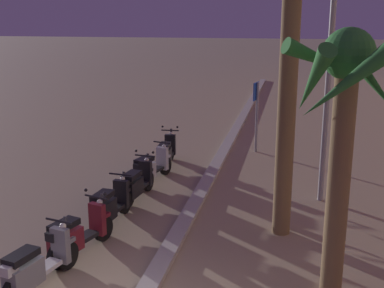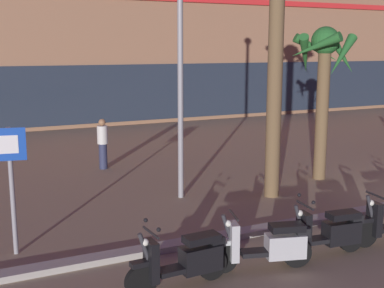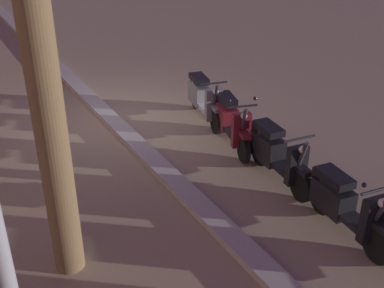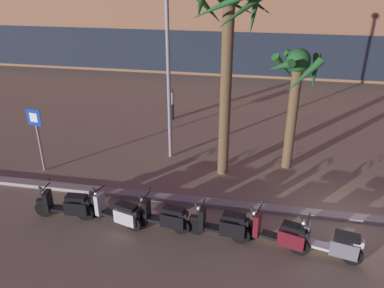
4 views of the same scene
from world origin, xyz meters
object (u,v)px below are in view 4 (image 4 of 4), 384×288
object	(u,v)px
crossing_sign	(37,133)
palm_tree_near_sign	(296,83)
scooter_black_mid_front	(165,217)
palm_tree_by_mall_entrance	(228,34)
pedestrian_strolling_near_curb	(171,103)
scooter_black_far_back	(68,206)
street_lamp	(168,52)
scooter_black_mid_centre	(223,225)
scooter_grey_mid_rear	(332,244)
scooter_maroon_lead_nearest	(281,234)
scooter_silver_gap_after_mid	(118,213)

from	to	relation	value
crossing_sign	palm_tree_near_sign	world-z (taller)	palm_tree_near_sign
scooter_black_mid_front	palm_tree_by_mall_entrance	xyz separation A→B (m)	(1.22, 3.66, 4.46)
palm_tree_near_sign	palm_tree_by_mall_entrance	xyz separation A→B (m)	(-2.29, -0.90, 1.67)
scooter_black_mid_front	pedestrian_strolling_near_curb	xyz separation A→B (m)	(-1.88, 8.54, 0.40)
scooter_black_far_back	street_lamp	bearing A→B (deg)	66.49
scooter_black_far_back	street_lamp	size ratio (longest dim) A/B	0.27
scooter_black_mid_centre	palm_tree_by_mall_entrance	distance (m)	5.83
scooter_grey_mid_rear	pedestrian_strolling_near_curb	distance (m)	10.90
scooter_black_mid_front	crossing_sign	bearing A→B (deg)	154.04
scooter_black_mid_front	scooter_maroon_lead_nearest	distance (m)	3.19
scooter_maroon_lead_nearest	palm_tree_near_sign	size ratio (longest dim) A/B	0.41
scooter_black_mid_centre	scooter_maroon_lead_nearest	bearing A→B (deg)	-3.32
scooter_black_far_back	palm_tree_by_mall_entrance	world-z (taller)	palm_tree_by_mall_entrance
scooter_maroon_lead_nearest	scooter_grey_mid_rear	bearing A→B (deg)	-6.69
scooter_black_mid_front	palm_tree_near_sign	distance (m)	6.40
scooter_black_mid_centre	scooter_grey_mid_rear	distance (m)	2.79
scooter_silver_gap_after_mid	scooter_grey_mid_rear	world-z (taller)	same
scooter_grey_mid_rear	palm_tree_near_sign	size ratio (longest dim) A/B	0.42
scooter_black_far_back	scooter_silver_gap_after_mid	distance (m)	1.57
scooter_maroon_lead_nearest	scooter_black_far_back	bearing A→B (deg)	178.23
palm_tree_near_sign	palm_tree_by_mall_entrance	distance (m)	2.98
scooter_maroon_lead_nearest	scooter_grey_mid_rear	distance (m)	1.27
scooter_black_far_back	palm_tree_near_sign	world-z (taller)	palm_tree_near_sign
scooter_black_mid_front	street_lamp	xyz separation A→B (m)	(-0.96, 4.57, 3.66)
pedestrian_strolling_near_curb	scooter_black_mid_front	bearing A→B (deg)	-77.56
crossing_sign	palm_tree_near_sign	distance (m)	9.17
crossing_sign	scooter_maroon_lead_nearest	bearing A→B (deg)	-18.00
scooter_black_mid_centre	palm_tree_by_mall_entrance	bearing A→B (deg)	96.65
scooter_silver_gap_after_mid	palm_tree_by_mall_entrance	world-z (taller)	palm_tree_by_mall_entrance
pedestrian_strolling_near_curb	palm_tree_by_mall_entrance	bearing A→B (deg)	-57.51
scooter_black_far_back	scooter_grey_mid_rear	bearing A→B (deg)	-2.62
scooter_black_mid_front	scooter_black_mid_centre	world-z (taller)	scooter_black_mid_front
street_lamp	palm_tree_near_sign	bearing A→B (deg)	-0.13
scooter_black_far_back	scooter_maroon_lead_nearest	size ratio (longest dim) A/B	1.00
scooter_black_far_back	scooter_black_mid_front	size ratio (longest dim) A/B	1.04
palm_tree_by_mall_entrance	street_lamp	distance (m)	2.50
scooter_maroon_lead_nearest	street_lamp	world-z (taller)	street_lamp
scooter_black_mid_front	scooter_grey_mid_rear	xyz separation A→B (m)	(4.44, -0.33, 0.01)
scooter_black_mid_centre	street_lamp	bearing A→B (deg)	119.30
scooter_silver_gap_after_mid	street_lamp	world-z (taller)	street_lamp
scooter_black_far_back	scooter_black_mid_centre	xyz separation A→B (m)	(4.60, -0.10, 0.02)
scooter_silver_gap_after_mid	scooter_maroon_lead_nearest	distance (m)	4.55
scooter_black_mid_centre	scooter_maroon_lead_nearest	distance (m)	1.52
pedestrian_strolling_near_curb	scooter_black_mid_centre	bearing A→B (deg)	-67.67
palm_tree_near_sign	street_lamp	bearing A→B (deg)	179.87
scooter_black_far_back	palm_tree_by_mall_entrance	distance (m)	7.11
scooter_black_far_back	scooter_black_mid_centre	world-z (taller)	scooter_black_far_back
crossing_sign	scooter_silver_gap_after_mid	bearing A→B (deg)	-33.76
scooter_black_mid_centre	palm_tree_near_sign	bearing A→B (deg)	68.30
crossing_sign	scooter_black_mid_centre	bearing A→B (deg)	-20.99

